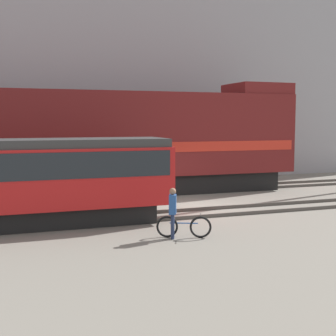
# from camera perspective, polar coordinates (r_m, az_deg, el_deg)

# --- Properties ---
(ground_plane) EXTENTS (120.00, 120.00, 0.00)m
(ground_plane) POSITION_cam_1_polar(r_m,az_deg,el_deg) (20.68, 2.80, -4.59)
(ground_plane) COLOR slate
(track_near) EXTENTS (60.00, 1.50, 0.14)m
(track_near) POSITION_cam_1_polar(r_m,az_deg,el_deg) (18.90, 5.04, -5.37)
(track_near) COLOR #47423D
(track_near) RESTS_ON ground
(track_far) EXTENTS (60.00, 1.51, 0.14)m
(track_far) POSITION_cam_1_polar(r_m,az_deg,el_deg) (24.42, -0.79, -2.82)
(track_far) COLOR #47423D
(track_far) RESTS_ON ground
(building_backdrop) EXTENTS (39.99, 6.00, 14.03)m
(building_backdrop) POSITION_cam_1_polar(r_m,az_deg,el_deg) (31.96, -5.44, 11.66)
(building_backdrop) COLOR #99999E
(building_backdrop) RESTS_ON ground
(freight_locomotive) EXTENTS (21.00, 3.04, 5.73)m
(freight_locomotive) POSITION_cam_1_polar(r_m,az_deg,el_deg) (23.33, -8.58, 3.15)
(freight_locomotive) COLOR black
(freight_locomotive) RESTS_ON ground
(streetcar) EXTENTS (10.30, 2.54, 3.08)m
(streetcar) POSITION_cam_1_polar(r_m,az_deg,el_deg) (17.01, -17.14, -1.08)
(streetcar) COLOR black
(streetcar) RESTS_ON ground
(bicycle) EXTENTS (1.65, 0.79, 0.76)m
(bicycle) POSITION_cam_1_polar(r_m,az_deg,el_deg) (15.00, 1.95, -7.17)
(bicycle) COLOR black
(bicycle) RESTS_ON ground
(person) EXTENTS (0.34, 0.42, 1.62)m
(person) POSITION_cam_1_polar(r_m,az_deg,el_deg) (14.75, 0.57, -4.92)
(person) COLOR #232D4C
(person) RESTS_ON ground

